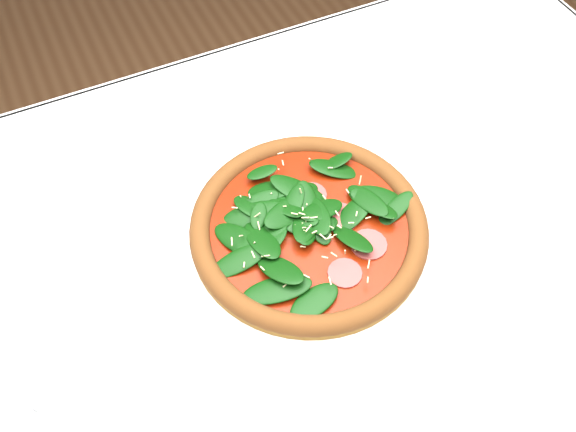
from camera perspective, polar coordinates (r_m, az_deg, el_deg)
name	(u,v)px	position (r m, az deg, el deg)	size (l,w,h in m)	color
dining_table	(312,294)	(0.87, 2.11, -6.95)	(1.21, 0.81, 0.75)	white
plate	(309,234)	(0.79, 1.84, -1.64)	(0.33, 0.33, 0.01)	white
pizza	(309,225)	(0.77, 1.88, -0.84)	(0.33, 0.33, 0.04)	#A17227
saucer_far	(433,29)	(1.09, 12.74, 15.88)	(0.12, 0.12, 0.01)	white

